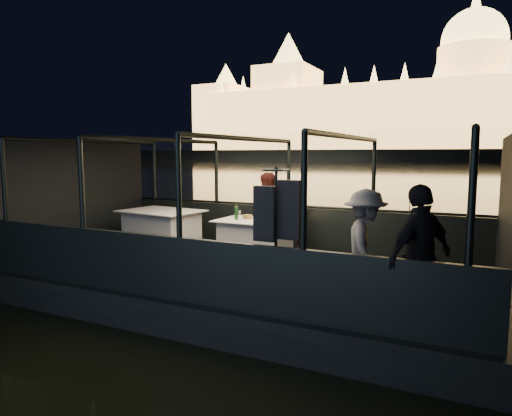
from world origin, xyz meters
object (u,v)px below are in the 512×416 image
at_px(dining_table_aft, 162,232).
at_px(coat_stand, 276,240).
at_px(dining_table_central, 255,239).
at_px(passenger_dark, 420,258).
at_px(wine_bottle, 236,212).
at_px(chair_port_left, 258,232).
at_px(person_man_maroon, 270,216).
at_px(person_woman_coral, 293,217).
at_px(chair_port_right, 288,232).
at_px(passenger_stripe, 365,241).

bearing_deg(dining_table_aft, coat_stand, -31.56).
bearing_deg(dining_table_central, coat_stand, -58.20).
bearing_deg(passenger_dark, coat_stand, -57.88).
bearing_deg(wine_bottle, chair_port_left, 68.68).
relative_size(dining_table_central, dining_table_aft, 0.89).
xyz_separation_m(person_man_maroon, wine_bottle, (-0.32, -0.88, 0.17)).
bearing_deg(dining_table_central, chair_port_left, 107.71).
bearing_deg(dining_table_aft, chair_port_left, 17.37).
distance_m(coat_stand, person_woman_coral, 3.38).
height_order(dining_table_central, chair_port_left, chair_port_left).
bearing_deg(chair_port_right, chair_port_left, -172.93).
bearing_deg(coat_stand, person_man_maroon, 115.60).
xyz_separation_m(chair_port_right, passenger_stripe, (2.09, -2.37, 0.40)).
xyz_separation_m(dining_table_aft, chair_port_right, (2.53, 0.86, 0.06)).
height_order(person_woman_coral, person_man_maroon, person_man_maroon).
xyz_separation_m(passenger_stripe, wine_bottle, (-2.86, 1.58, 0.06)).
xyz_separation_m(person_woman_coral, person_man_maroon, (-0.49, -0.07, 0.00)).
distance_m(chair_port_right, wine_bottle, 1.20).
distance_m(dining_table_aft, chair_port_right, 2.68).
distance_m(chair_port_right, person_woman_coral, 0.34).
bearing_deg(person_man_maroon, coat_stand, -81.68).
xyz_separation_m(dining_table_aft, wine_bottle, (1.76, 0.07, 0.53)).
xyz_separation_m(chair_port_right, person_woman_coral, (0.04, 0.15, 0.30)).
relative_size(person_woman_coral, person_man_maroon, 0.85).
bearing_deg(coat_stand, wine_bottle, 128.83).
relative_size(chair_port_right, person_woman_coral, 0.61).
height_order(chair_port_left, coat_stand, coat_stand).
bearing_deg(coat_stand, passenger_dark, -1.12).
bearing_deg(chair_port_right, person_man_maroon, 153.13).
xyz_separation_m(chair_port_left, chair_port_right, (0.56, 0.25, 0.00)).
bearing_deg(chair_port_right, person_woman_coral, 59.65).
relative_size(chair_port_left, passenger_dark, 0.47).
bearing_deg(chair_port_right, dining_table_central, -137.27).
relative_size(person_man_maroon, passenger_stripe, 1.05).
bearing_deg(person_woman_coral, person_man_maroon, -168.93).
bearing_deg(person_woman_coral, wine_bottle, -127.37).
bearing_deg(passenger_dark, dining_table_aft, -79.24).
height_order(person_woman_coral, passenger_stripe, passenger_stripe).
relative_size(person_woman_coral, passenger_dark, 0.82).
xyz_separation_m(chair_port_right, coat_stand, (1.06, -3.07, 0.45)).
bearing_deg(passenger_stripe, chair_port_left, 33.16).
height_order(chair_port_left, wine_bottle, wine_bottle).
distance_m(dining_table_aft, person_man_maroon, 2.31).
distance_m(dining_table_aft, person_woman_coral, 2.78).
bearing_deg(chair_port_left, passenger_stripe, -21.84).
bearing_deg(passenger_stripe, passenger_dark, -150.74).
distance_m(dining_table_aft, wine_bottle, 1.84).
height_order(chair_port_left, chair_port_right, chair_port_right).
xyz_separation_m(coat_stand, person_man_maroon, (-1.51, 3.15, -0.15)).
xyz_separation_m(chair_port_left, wine_bottle, (-0.21, -0.55, 0.47)).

